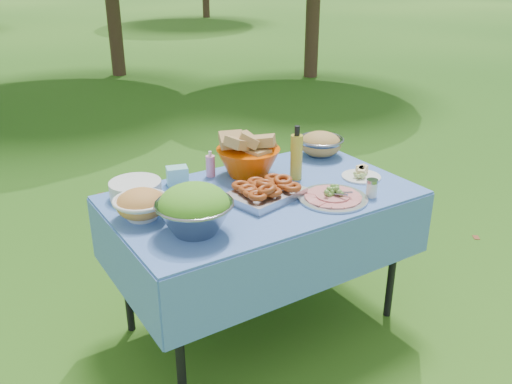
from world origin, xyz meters
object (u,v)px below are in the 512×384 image
Objects in this scene: plate_stack at (136,189)px; oil_bottle at (296,153)px; salad_bowl at (194,209)px; pasta_bowl_steel at (321,144)px; picnic_table at (262,261)px; charcuterie_platter at (333,192)px; bread_bowl at (248,155)px.

plate_stack is 0.87× the size of oil_bottle.
pasta_bowl_steel is at bearing 24.22° from salad_bowl.
salad_bowl is 1.14m from pasta_bowl_steel.
oil_bottle is (0.79, -0.22, 0.10)m from plate_stack.
salad_bowl is 0.75m from oil_bottle.
plate_stack is 1.12m from pasta_bowl_steel.
salad_bowl is at bearing -160.37° from oil_bottle.
salad_bowl reaches higher than pasta_bowl_steel.
salad_bowl is 1.14× the size of oil_bottle.
picnic_table is 0.74m from plate_stack.
bread_bowl is at bearing 109.51° from charcuterie_platter.
oil_bottle is at bearing 16.02° from picnic_table.
plate_stack reaches higher than picnic_table.
bread_bowl is 0.52m from pasta_bowl_steel.
pasta_bowl_steel reaches higher than picnic_table.
bread_bowl is at bearing -4.02° from plate_stack.
picnic_table is at bearing 21.59° from salad_bowl.
plate_stack is at bearing 150.97° from picnic_table.
picnic_table is at bearing -153.83° from pasta_bowl_steel.
salad_bowl reaches higher than plate_stack.
picnic_table is 0.69m from salad_bowl.
pasta_bowl_steel is 0.92× the size of oil_bottle.
bread_bowl is (0.53, 0.43, 0.00)m from salad_bowl.
salad_bowl is 0.98× the size of charcuterie_platter.
charcuterie_platter is (-0.34, -0.52, -0.03)m from pasta_bowl_steel.
charcuterie_platter is at bearing -43.26° from picnic_table.
picnic_table is at bearing 136.74° from charcuterie_platter.
pasta_bowl_steel is (0.59, 0.29, 0.45)m from picnic_table.
charcuterie_platter is (0.25, -0.23, 0.42)m from picnic_table.
bread_bowl reaches higher than picnic_table.
picnic_table is 5.61× the size of pasta_bowl_steel.
bread_bowl reaches higher than charcuterie_platter.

